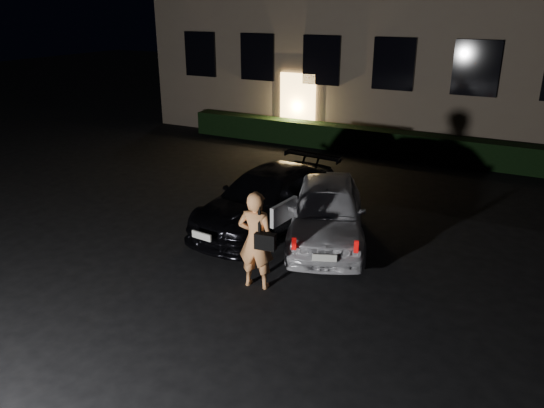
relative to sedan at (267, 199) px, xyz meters
The scene contains 5 objects.
ground 3.31m from the sedan, 79.64° to the right, with size 80.00×80.00×0.00m, color black.
hedge 7.34m from the sedan, 85.44° to the left, with size 15.00×0.70×0.85m, color black.
sedan is the anchor object (origin of this frame).
hatch 1.54m from the sedan, ahead, with size 2.95×4.30×1.36m.
man 2.92m from the sedan, 65.40° to the right, with size 0.81×0.54×1.84m.
Camera 1 is at (4.91, -6.92, 4.86)m, focal length 35.00 mm.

